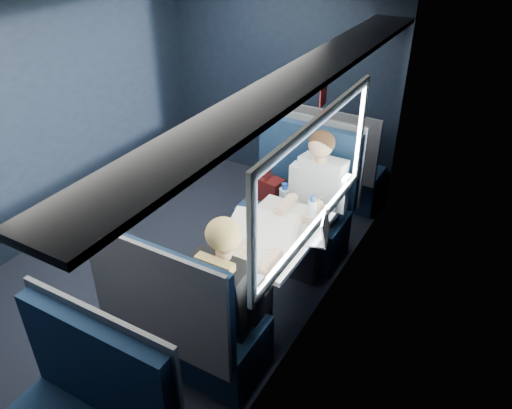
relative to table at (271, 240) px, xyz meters
The scene contains 12 objects.
ground 1.23m from the table, behind, with size 2.80×4.20×0.01m, color black.
room_shell 1.30m from the table, behind, with size 3.00×4.40×2.40m.
table is the anchor object (origin of this frame).
seat_bay_near 0.93m from the table, 102.55° to the left, with size 1.04×0.62×1.26m.
seat_bay_far 0.93m from the table, 101.78° to the right, with size 1.04×0.62×1.26m.
seat_row_front 1.82m from the table, 95.80° to the left, with size 1.04×0.51×1.16m.
man 0.70m from the table, 84.48° to the left, with size 0.53×0.56×1.32m.
woman 0.71m from the table, 84.55° to the right, with size 0.53×0.56×1.32m.
papers 0.15m from the table, 122.49° to the right, with size 0.52×0.76×0.01m, color white.
laptop 0.39m from the table, 17.02° to the left, with size 0.30×0.34×0.22m.
bottle_small 0.40m from the table, 52.02° to the left, with size 0.07×0.07×0.25m.
cup 0.48m from the table, 50.23° to the left, with size 0.06×0.06×0.08m, color white.
Camera 1 is at (2.50, -2.81, 2.96)m, focal length 35.00 mm.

